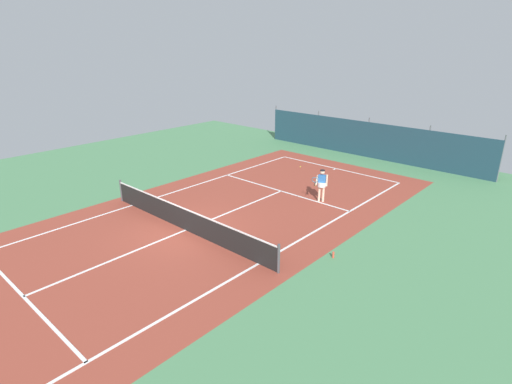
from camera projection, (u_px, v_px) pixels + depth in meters
ground_plane at (186, 230)px, 17.01m from camera, size 36.00×36.00×0.00m
court_surface at (186, 230)px, 17.00m from camera, size 11.02×26.60×0.01m
tennis_net at (185, 219)px, 16.83m from camera, size 10.12×0.10×1.10m
back_fence at (370, 146)px, 28.05m from camera, size 16.30×0.98×2.70m
tennis_player at (322, 183)px, 19.73m from camera, size 0.56×0.83×1.64m
tennis_ball_near_player at (300, 167)px, 25.57m from camera, size 0.07×0.07×0.07m
tennis_ball_midcourt at (315, 185)px, 22.25m from camera, size 0.07×0.07×0.07m
parked_car at (348, 133)px, 31.30m from camera, size 2.12×4.26×1.68m
water_bottle at (333, 255)px, 14.79m from camera, size 0.08×0.08×0.24m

